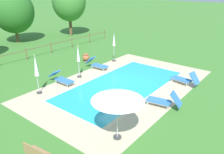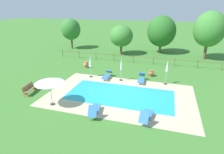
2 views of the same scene
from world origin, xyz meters
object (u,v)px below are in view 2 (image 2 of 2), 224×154
terracotta_urn_near_fence (151,73)px  tree_west_mid (71,29)px  patio_umbrella_closed_row_centre (121,67)px  tree_east_mid (209,29)px  tree_far_west (121,36)px  patio_umbrella_closed_row_mid_west (167,68)px  patio_umbrella_closed_row_west (90,63)px  sun_lounger_north_end (146,116)px  sun_lounger_north_far (107,75)px  wooden_bench_lawn_side (29,89)px  terracotta_urn_by_tree (86,64)px  patio_umbrella_open_foreground (49,81)px  sun_lounger_north_near_steps (141,79)px  sun_lounger_north_mid (95,109)px  tree_centre (161,31)px

terracotta_urn_near_fence → tree_west_mid: tree_west_mid is taller
patio_umbrella_closed_row_centre → tree_east_mid: bearing=49.9°
tree_far_west → tree_west_mid: tree_west_mid is taller
patio_umbrella_closed_row_mid_west → patio_umbrella_closed_row_west: bearing=-177.9°
patio_umbrella_closed_row_west → tree_east_mid: (12.85, 11.23, 2.59)m
sun_lounger_north_end → tree_east_mid: tree_east_mid is taller
sun_lounger_north_far → patio_umbrella_closed_row_centre: 1.93m
wooden_bench_lawn_side → terracotta_urn_near_fence: wooden_bench_lawn_side is taller
patio_umbrella_closed_row_west → terracotta_urn_near_fence: size_ratio=3.73×
sun_lounger_north_far → terracotta_urn_by_tree: 4.57m
sun_lounger_north_far → patio_umbrella_closed_row_mid_west: (6.00, 0.23, 1.29)m
wooden_bench_lawn_side → tree_far_west: size_ratio=0.34×
patio_umbrella_open_foreground → wooden_bench_lawn_side: (-3.04, 1.12, -1.57)m
sun_lounger_north_near_steps → sun_lounger_north_end: 6.72m
tree_west_mid → sun_lounger_north_mid: bearing=-57.8°
sun_lounger_north_near_steps → wooden_bench_lawn_side: 10.54m
terracotta_urn_by_tree → tree_far_west: size_ratio=0.16×
tree_far_west → sun_lounger_north_near_steps: bearing=-65.4°
patio_umbrella_closed_row_mid_west → terracotta_urn_near_fence: (-1.57, 1.82, -1.30)m
sun_lounger_north_near_steps → terracotta_urn_near_fence: bearing=68.0°
sun_lounger_north_mid → sun_lounger_north_end: (3.62, 0.27, 0.00)m
wooden_bench_lawn_side → tree_west_mid: 18.22m
terracotta_urn_near_fence → tree_far_west: 10.31m
sun_lounger_north_near_steps → tree_far_west: tree_far_west is taller
patio_umbrella_closed_row_west → tree_far_west: bearing=86.0°
patio_umbrella_open_foreground → wooden_bench_lawn_side: 3.60m
sun_lounger_north_end → patio_umbrella_closed_row_centre: patio_umbrella_closed_row_centre is taller
sun_lounger_north_near_steps → tree_west_mid: 18.65m
sun_lounger_north_end → wooden_bench_lawn_side: 10.43m
wooden_bench_lawn_side → tree_centre: tree_centre is taller
sun_lounger_north_end → wooden_bench_lawn_side: size_ratio=1.23×
sun_lounger_north_mid → sun_lounger_north_far: 6.92m
terracotta_urn_by_tree → sun_lounger_north_end: bearing=-47.1°
sun_lounger_north_near_steps → wooden_bench_lawn_side: size_ratio=1.28×
sun_lounger_north_end → terracotta_urn_by_tree: bearing=132.9°
patio_umbrella_open_foreground → terracotta_urn_near_fence: (6.80, 8.51, -1.68)m
patio_umbrella_closed_row_centre → terracotta_urn_by_tree: patio_umbrella_closed_row_centre is taller
terracotta_urn_near_fence → tree_west_mid: (-14.90, 9.88, 2.99)m
sun_lounger_north_mid → sun_lounger_north_far: (-1.33, 6.79, -0.02)m
sun_lounger_north_end → patio_umbrella_closed_row_mid_west: (1.05, 6.75, 1.26)m
terracotta_urn_near_fence → tree_east_mid: (6.61, 9.13, 3.85)m
sun_lounger_north_mid → tree_centre: tree_centre is taller
tree_west_mid → terracotta_urn_by_tree: bearing=-53.4°
patio_umbrella_closed_row_centre → patio_umbrella_closed_row_mid_west: bearing=4.1°
patio_umbrella_closed_row_west → wooden_bench_lawn_side: patio_umbrella_closed_row_west is taller
sun_lounger_north_near_steps → tree_far_west: (-4.71, 10.31, 2.49)m
sun_lounger_north_near_steps → tree_east_mid: 13.88m
sun_lounger_north_end → terracotta_urn_near_fence: size_ratio=2.87×
patio_umbrella_closed_row_centre → terracotta_urn_near_fence: bearing=36.6°
sun_lounger_north_near_steps → patio_umbrella_closed_row_centre: 2.36m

